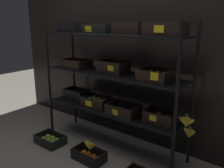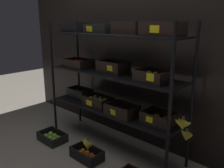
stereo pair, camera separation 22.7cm
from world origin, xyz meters
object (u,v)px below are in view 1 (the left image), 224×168
(banana_bunch_loose, at_px, (90,146))
(display_rack, at_px, (113,73))
(crate_ground_tangerine, at_px, (89,156))
(crate_ground_apple_green, at_px, (50,140))

(banana_bunch_loose, bearing_deg, display_rack, 88.83)
(crate_ground_tangerine, height_order, banana_bunch_loose, banana_bunch_loose)
(display_rack, bearing_deg, crate_ground_apple_green, -147.36)
(crate_ground_apple_green, bearing_deg, crate_ground_tangerine, 2.42)
(crate_ground_tangerine, bearing_deg, crate_ground_apple_green, -177.58)
(display_rack, distance_m, banana_bunch_loose, 0.85)
(crate_ground_tangerine, xyz_separation_m, banana_bunch_loose, (0.02, -0.00, 0.14))
(display_rack, xyz_separation_m, crate_ground_apple_green, (-0.67, -0.43, -0.89))
(display_rack, relative_size, crate_ground_apple_green, 5.20)
(display_rack, bearing_deg, banana_bunch_loose, -91.17)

